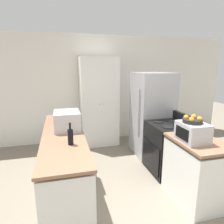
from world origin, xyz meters
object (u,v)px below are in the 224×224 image
object	(u,v)px
microwave	(67,120)
stove	(168,148)
refrigerator	(152,114)
fruit_bowl	(193,120)
wine_bottle	(70,136)
toaster_oven	(192,132)
pantry_cabinet	(99,102)

from	to	relation	value
microwave	stove	bearing A→B (deg)	-5.10
refrigerator	fruit_bowl	xyz separation A→B (m)	(-0.18, -1.57, 0.31)
refrigerator	wine_bottle	size ratio (longest dim) A/B	5.98
toaster_oven	fruit_bowl	distance (m)	0.16
pantry_cabinet	fruit_bowl	xyz separation A→B (m)	(0.78, -2.42, 0.14)
stove	toaster_oven	xyz separation A→B (m)	(-0.13, -0.80, 0.56)
pantry_cabinet	fruit_bowl	size ratio (longest dim) A/B	8.18
pantry_cabinet	wine_bottle	bearing A→B (deg)	-110.10
stove	fruit_bowl	bearing A→B (deg)	-100.36
stove	toaster_oven	size ratio (longest dim) A/B	2.69
refrigerator	stove	bearing A→B (deg)	-92.81
refrigerator	fruit_bowl	distance (m)	1.61
refrigerator	wine_bottle	distance (m)	2.17
pantry_cabinet	refrigerator	world-z (taller)	pantry_cabinet
pantry_cabinet	wine_bottle	distance (m)	2.27
pantry_cabinet	microwave	world-z (taller)	pantry_cabinet
microwave	refrigerator	bearing A→B (deg)	19.81
toaster_oven	fruit_bowl	xyz separation A→B (m)	(-0.01, 0.01, 0.16)
pantry_cabinet	refrigerator	size ratio (longest dim) A/B	1.19
stove	toaster_oven	bearing A→B (deg)	-99.61
microwave	wine_bottle	distance (m)	0.66
stove	refrigerator	distance (m)	0.89
toaster_oven	wine_bottle	bearing A→B (deg)	169.40
toaster_oven	refrigerator	bearing A→B (deg)	83.75
pantry_cabinet	stove	size ratio (longest dim) A/B	1.98
refrigerator	toaster_oven	size ratio (longest dim) A/B	4.46
stove	refrigerator	size ratio (longest dim) A/B	0.60
microwave	wine_bottle	bearing A→B (deg)	-88.83
stove	microwave	world-z (taller)	microwave
pantry_cabinet	fruit_bowl	bearing A→B (deg)	-72.08
microwave	fruit_bowl	size ratio (longest dim) A/B	1.86
microwave	fruit_bowl	distance (m)	1.84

